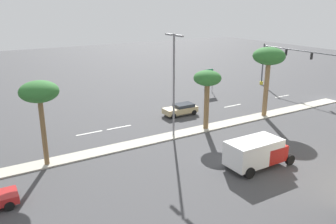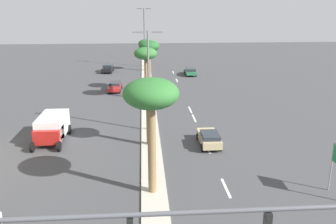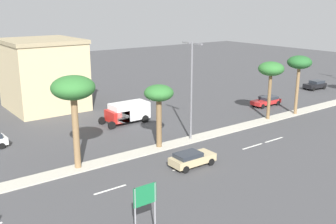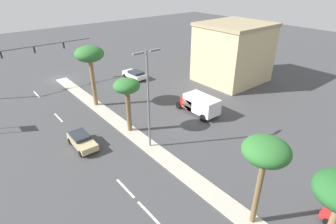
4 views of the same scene
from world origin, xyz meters
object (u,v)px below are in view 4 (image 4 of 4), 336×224
object	(u,v)px
palm_tree_trailing	(90,56)
sedan_tan_far	(82,141)
commercial_building	(233,53)
sedan_white_left	(135,74)
palm_tree_left	(266,153)
box_truck	(199,104)
street_lamp_far	(148,94)
palm_tree_inboard	(127,88)
traffic_signal_gantry	(7,63)

from	to	relation	value
palm_tree_trailing	sedan_tan_far	xyz separation A→B (m)	(5.53, 8.22, -6.18)
commercial_building	sedan_white_left	size ratio (longest dim) A/B	2.27
palm_tree_left	box_truck	world-z (taller)	palm_tree_left
sedan_tan_far	box_truck	xyz separation A→B (m)	(-14.86, 2.27, 0.59)
commercial_building	street_lamp_far	size ratio (longest dim) A/B	1.04
sedan_white_left	box_truck	world-z (taller)	box_truck
palm_tree_inboard	box_truck	xyz separation A→B (m)	(-9.31, 1.82, -3.96)
sedan_white_left	palm_tree_inboard	bearing A→B (deg)	55.25
commercial_building	palm_tree_trailing	xyz separation A→B (m)	(22.05, -5.26, 2.22)
sedan_tan_far	commercial_building	bearing A→B (deg)	-173.87
palm_tree_inboard	sedan_white_left	size ratio (longest dim) A/B	1.35
traffic_signal_gantry	palm_tree_trailing	xyz separation A→B (m)	(-7.50, 12.23, 2.38)
street_lamp_far	box_truck	xyz separation A→B (m)	(-9.38, -2.20, -4.69)
sedan_white_left	commercial_building	bearing A→B (deg)	138.61
palm_tree_inboard	street_lamp_far	xyz separation A→B (m)	(0.06, 4.02, 0.73)
palm_tree_left	sedan_tan_far	size ratio (longest dim) A/B	1.71
street_lamp_far	palm_tree_trailing	bearing A→B (deg)	-90.20
palm_tree_inboard	palm_tree_left	size ratio (longest dim) A/B	0.89
sedan_tan_far	box_truck	bearing A→B (deg)	171.33
sedan_tan_far	palm_tree_trailing	bearing A→B (deg)	-123.93
traffic_signal_gantry	street_lamp_far	world-z (taller)	street_lamp_far
traffic_signal_gantry	palm_tree_left	size ratio (longest dim) A/B	2.58
traffic_signal_gantry	commercial_building	world-z (taller)	commercial_building
box_truck	sedan_tan_far	bearing A→B (deg)	-8.67
palm_tree_trailing	street_lamp_far	xyz separation A→B (m)	(0.04, 12.69, -0.90)
palm_tree_trailing	traffic_signal_gantry	bearing A→B (deg)	-58.47
palm_tree_inboard	sedan_white_left	distance (m)	17.82
commercial_building	sedan_tan_far	bearing A→B (deg)	6.13
traffic_signal_gantry	commercial_building	xyz separation A→B (m)	(-29.56, 17.49, 0.16)
commercial_building	palm_tree_left	xyz separation A→B (m)	(21.93, 19.95, 1.45)
traffic_signal_gantry	box_truck	world-z (taller)	traffic_signal_gantry
palm_tree_trailing	street_lamp_far	world-z (taller)	street_lamp_far
palm_tree_inboard	commercial_building	bearing A→B (deg)	-171.21
commercial_building	traffic_signal_gantry	bearing A→B (deg)	-30.62
commercial_building	palm_tree_left	bearing A→B (deg)	42.29
palm_tree_trailing	box_truck	size ratio (longest dim) A/B	1.39
box_truck	palm_tree_inboard	bearing A→B (deg)	-11.07
sedan_white_left	sedan_tan_far	size ratio (longest dim) A/B	1.12
palm_tree_trailing	palm_tree_left	world-z (taller)	palm_tree_trailing
palm_tree_left	palm_tree_trailing	bearing A→B (deg)	-89.73
traffic_signal_gantry	palm_tree_trailing	distance (m)	14.55
commercial_building	box_truck	distance (m)	14.16
commercial_building	palm_tree_inboard	distance (m)	22.30
traffic_signal_gantry	box_truck	bearing A→B (deg)	126.54
commercial_building	palm_tree_inboard	world-z (taller)	commercial_building
palm_tree_inboard	box_truck	distance (m)	10.29
palm_tree_left	street_lamp_far	xyz separation A→B (m)	(0.16, -12.52, -0.13)
traffic_signal_gantry	box_truck	distance (m)	28.46
traffic_signal_gantry	palm_tree_left	world-z (taller)	palm_tree_left
sedan_white_left	sedan_tan_far	xyz separation A→B (m)	(15.37, 13.72, -0.03)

